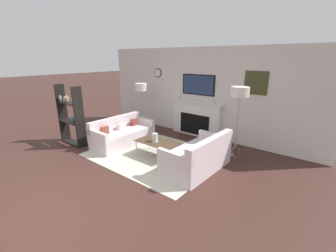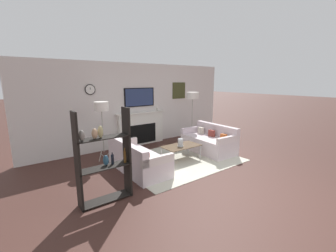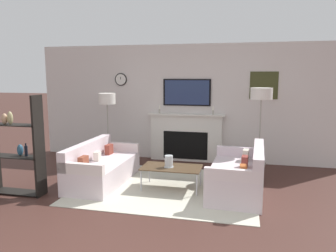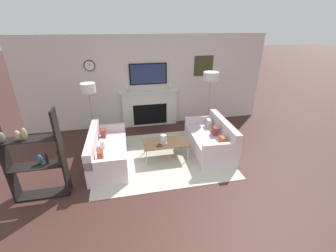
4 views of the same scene
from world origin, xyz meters
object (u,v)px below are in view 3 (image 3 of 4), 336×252
floor_lamp_left (107,100)px  floor_lamp_right (261,95)px  couch_right (239,177)px  hurricane_candle (169,162)px  couch_left (101,168)px  shelf_unit (15,146)px  coffee_table (172,168)px

floor_lamp_left → floor_lamp_right: size_ratio=0.92×
couch_right → hurricane_candle: bearing=-177.0°
couch_left → hurricane_candle: 1.33m
couch_right → floor_lamp_right: floor_lamp_right is taller
couch_right → floor_lamp_right: (0.36, 1.17, 1.32)m
couch_right → shelf_unit: 3.80m
couch_left → floor_lamp_left: floor_lamp_left is taller
couch_right → shelf_unit: shelf_unit is taller
floor_lamp_left → hurricane_candle: bearing=-36.5°
coffee_table → floor_lamp_right: bearing=38.5°
coffee_table → hurricane_candle: bearing=-155.3°
floor_lamp_right → shelf_unit: bearing=-153.1°
hurricane_candle → floor_lamp_right: 2.29m
couch_right → shelf_unit: (-3.66, -0.87, 0.54)m
floor_lamp_right → coffee_table: bearing=-141.5°
floor_lamp_left → floor_lamp_right: floor_lamp_right is taller
couch_left → floor_lamp_right: floor_lamp_right is taller
couch_right → coffee_table: 1.17m
floor_lamp_right → shelf_unit: 4.58m
floor_lamp_right → couch_left: bearing=-157.9°
couch_left → coffee_table: 1.36m
floor_lamp_left → shelf_unit: bearing=-110.9°
coffee_table → couch_right: bearing=2.1°
hurricane_candle → shelf_unit: size_ratio=0.12×
couch_left → coffee_table: bearing=-1.8°
couch_left → shelf_unit: (-1.14, -0.87, 0.56)m
coffee_table → floor_lamp_right: 2.31m
couch_right → hurricane_candle: size_ratio=8.04×
hurricane_candle → shelf_unit: 2.60m
couch_right → shelf_unit: size_ratio=1.00×
couch_left → shelf_unit: 1.54m
couch_left → coffee_table: (1.36, -0.04, 0.10)m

